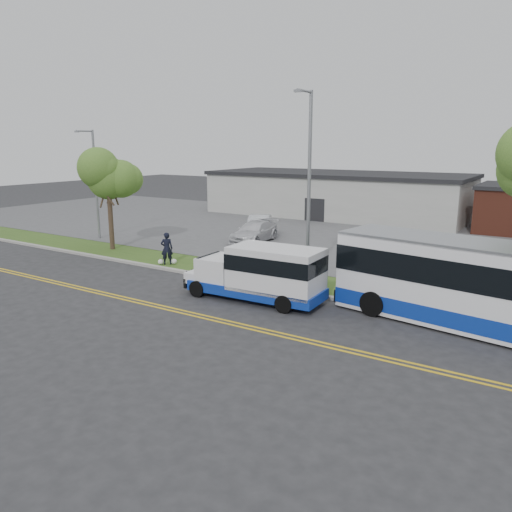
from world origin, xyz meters
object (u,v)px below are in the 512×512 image
Objects in this scene: pedestrian at (167,248)px; parked_car_b at (254,232)px; shuttle_bus at (263,272)px; transit_bus at (494,289)px; parked_car_a at (259,225)px; tree_west at (108,175)px; streetlight_far at (95,180)px; streetlight_near at (308,183)px.

parked_car_b is at bearing -135.48° from pedestrian.
transit_bus reaches higher than shuttle_bus.
parked_car_b is (1.23, -2.58, -0.03)m from parked_car_a.
streetlight_far is (-4.00, 2.22, -0.65)m from tree_west.
streetlight_far is at bearing 159.05° from shuttle_bus.
pedestrian is 11.27m from parked_car_a.
transit_bus is 2.71× the size of parked_car_a.
streetlight_near is 0.75× the size of transit_bus.
parked_car_b is (10.76, 5.15, -3.64)m from streetlight_far.
shuttle_bus is 16.61m from parked_car_a.
parked_car_b is at bearing 122.00° from shuttle_bus.
shuttle_bus is 9.56m from transit_bus.
streetlight_near reaches higher than parked_car_b.
shuttle_bus reaches higher than pedestrian.
pedestrian reaches higher than parked_car_b.
tree_west is 1.37× the size of parked_car_b.
streetlight_near is 1.19× the size of streetlight_far.
transit_bus is 22.35m from parked_car_a.
transit_bus is at bearing -58.07° from parked_car_a.
parked_car_a is at bearing -128.36° from pedestrian.
streetlight_far reaches higher than parked_car_a.
parked_car_b is at bearing -88.42° from parked_car_a.
tree_west is at bearing 178.20° from streetlight_near.
streetlight_far is at bearing 151.02° from tree_west.
tree_west is 10.88m from parked_car_b.
shuttle_bus is at bearing -61.81° from parked_car_b.
pedestrian is at bearing -110.55° from parked_car_a.
tree_west is at bearing -142.98° from parked_car_a.
shuttle_bus is 1.47× the size of parked_car_a.
streetlight_near is 19.20m from streetlight_far.
streetlight_near is at bearing -49.84° from parked_car_b.
streetlight_near reaches higher than shuttle_bus.
streetlight_far is at bearing -160.67° from parked_car_b.
parked_car_a is at bearing 60.91° from tree_west.
transit_bus is 17.88m from pedestrian.
streetlight_far is 1.58× the size of parked_car_b.
streetlight_near is 14.74m from parked_car_a.
pedestrian is (6.19, -1.30, -4.06)m from tree_west.
streetlight_far reaches higher than tree_west.
tree_west is 3.59× the size of pedestrian.
shuttle_bus is 8.80m from pedestrian.
shuttle_bus is at bearing 120.44° from pedestrian.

